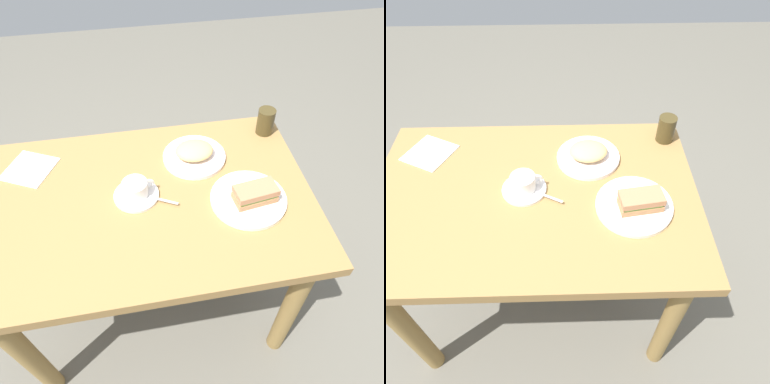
% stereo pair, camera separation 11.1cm
% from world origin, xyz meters
% --- Properties ---
extents(ground_plane, '(6.00, 6.00, 0.00)m').
position_xyz_m(ground_plane, '(0.00, 0.00, 0.00)').
color(ground_plane, '#656155').
extents(dining_table, '(1.06, 0.70, 0.73)m').
position_xyz_m(dining_table, '(0.00, 0.00, 0.60)').
color(dining_table, '#9C7541').
rests_on(dining_table, ground_plane).
extents(sandwich_plate, '(0.24, 0.24, 0.01)m').
position_xyz_m(sandwich_plate, '(-0.32, 0.07, 0.74)').
color(sandwich_plate, white).
rests_on(sandwich_plate, dining_table).
extents(sandwich_front, '(0.14, 0.09, 0.05)m').
position_xyz_m(sandwich_front, '(-0.33, 0.08, 0.77)').
color(sandwich_front, '#B87F50').
rests_on(sandwich_front, sandwich_plate).
extents(coffee_saucer, '(0.14, 0.14, 0.01)m').
position_xyz_m(coffee_saucer, '(0.03, -0.01, 0.73)').
color(coffee_saucer, white).
rests_on(coffee_saucer, dining_table).
extents(coffee_cup, '(0.10, 0.08, 0.05)m').
position_xyz_m(coffee_cup, '(0.03, -0.01, 0.77)').
color(coffee_cup, white).
rests_on(coffee_cup, coffee_saucer).
extents(spoon, '(0.09, 0.06, 0.01)m').
position_xyz_m(spoon, '(-0.04, 0.02, 0.74)').
color(spoon, silver).
rests_on(spoon, coffee_saucer).
extents(side_plate, '(0.22, 0.22, 0.01)m').
position_xyz_m(side_plate, '(-0.18, -0.16, 0.74)').
color(side_plate, white).
rests_on(side_plate, dining_table).
extents(side_food_pile, '(0.13, 0.11, 0.04)m').
position_xyz_m(side_food_pile, '(-0.18, -0.16, 0.76)').
color(side_food_pile, '#E2BD73').
rests_on(side_food_pile, side_plate).
extents(napkin, '(0.20, 0.20, 0.00)m').
position_xyz_m(napkin, '(0.38, -0.20, 0.73)').
color(napkin, white).
rests_on(napkin, dining_table).
extents(drinking_glass, '(0.06, 0.06, 0.10)m').
position_xyz_m(drinking_glass, '(-0.47, -0.26, 0.78)').
color(drinking_glass, '#463A1D').
rests_on(drinking_glass, dining_table).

